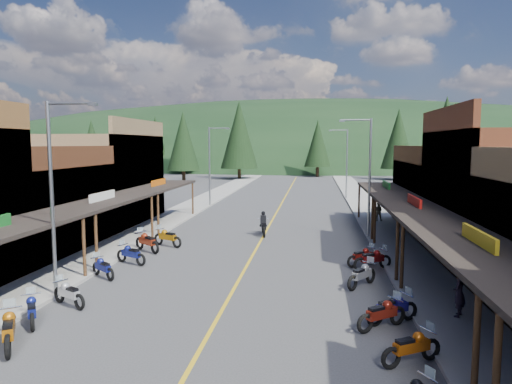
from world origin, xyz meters
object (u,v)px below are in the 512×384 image
(pine_3, at_px, (318,143))
(streetlight_2, at_px, (368,172))
(bike_west_5, at_px, (69,292))
(pine_9, at_px, (461,144))
(bike_west_4, at_px, (32,309))
(bike_east_7, at_px, (373,258))
(pedestrian_east_a, at_px, (459,293))
(pedestrian_east_b, at_px, (378,211))
(shop_west_3, at_px, (97,179))
(bike_west_8, at_px, (147,241))
(pine_10, at_px, (183,141))
(pine_4, at_px, (398,139))
(bike_east_8, at_px, (362,255))
(bike_west_6, at_px, (103,267))
(streetlight_1, at_px, (211,163))
(bike_east_4, at_px, (382,312))
(rider_on_bike, at_px, (264,225))
(streetlight_3, at_px, (346,160))
(streetlight_0, at_px, (55,190))
(shop_west_2, at_px, (22,208))
(pine_11, at_px, (446,137))
(shop_east_3, at_px, (458,196))
(pine_7, at_px, (156,140))
(bike_west_7, at_px, (131,253))
(pine_0, at_px, (92,143))
(pine_8, at_px, (136,146))
(bike_east_3, at_px, (412,346))
(bike_west_3, at_px, (9,328))
(bike_east_5, at_px, (392,307))
(bike_east_6, at_px, (362,274))
(pine_1, at_px, (183,140))
(bike_west_9, at_px, (168,236))
(pine_5, at_px, (471,136))

(pine_3, bearing_deg, streetlight_2, -87.09)
(bike_west_5, bearing_deg, pine_3, 21.45)
(pine_9, height_order, bike_west_4, pine_9)
(bike_east_7, relative_size, pedestrian_east_a, 1.22)
(bike_west_5, xyz_separation_m, pedestrian_east_b, (14.55, 21.15, 0.37))
(shop_west_3, bearing_deg, bike_west_8, -50.53)
(shop_west_3, height_order, pine_10, pine_10)
(pine_4, height_order, bike_east_8, pine_4)
(bike_west_6, bearing_deg, streetlight_2, -12.63)
(streetlight_1, distance_m, bike_east_4, 32.50)
(rider_on_bike, bearing_deg, streetlight_3, 63.25)
(streetlight_0, xyz_separation_m, streetlight_3, (13.90, 36.00, 0.00))
(shop_west_2, distance_m, pine_11, 49.79)
(shop_east_3, height_order, pine_7, pine_7)
(pine_3, height_order, bike_west_7, pine_3)
(pine_0, bearing_deg, pine_8, -50.71)
(bike_east_3, relative_size, bike_east_8, 1.03)
(bike_west_3, height_order, bike_east_3, bike_west_3)
(bike_east_5, xyz_separation_m, rider_on_bike, (-6.24, 14.95, 0.10))
(streetlight_3, height_order, bike_west_7, streetlight_3)
(bike_east_6, xyz_separation_m, rider_on_bike, (-5.59, 10.88, 0.09))
(streetlight_1, distance_m, pedestrian_east_b, 17.71)
(bike_west_7, bearing_deg, bike_west_5, -152.49)
(pine_1, bearing_deg, streetlight_1, -70.45)
(streetlight_3, bearing_deg, pine_11, 31.51)
(shop_west_2, relative_size, pine_3, 0.99)
(pine_3, xyz_separation_m, bike_east_4, (1.77, -73.65, -5.89))
(bike_west_4, height_order, bike_west_9, bike_west_9)
(bike_west_3, distance_m, bike_west_4, 1.90)
(streetlight_2, relative_size, pine_9, 0.74)
(bike_east_3, bearing_deg, pine_0, -177.03)
(bike_east_6, bearing_deg, bike_west_4, -117.41)
(bike_west_5, xyz_separation_m, bike_west_9, (0.47, 10.62, 0.07))
(bike_west_6, bearing_deg, bike_west_7, 30.62)
(streetlight_0, xyz_separation_m, pine_4, (24.95, 66.00, 2.78))
(bike_west_6, relative_size, bike_east_3, 0.97)
(pine_4, height_order, pine_10, pine_4)
(bike_west_5, height_order, bike_west_9, bike_west_9)
(pine_3, bearing_deg, pedestrian_east_a, -86.35)
(bike_west_3, relative_size, bike_west_8, 0.99)
(pine_4, distance_m, bike_west_9, 61.39)
(shop_east_3, xyz_separation_m, bike_east_6, (-8.18, -14.31, -1.92))
(pine_11, distance_m, bike_east_8, 40.50)
(shop_east_3, height_order, bike_east_3, shop_east_3)
(pine_1, relative_size, pine_5, 0.89)
(streetlight_3, bearing_deg, streetlight_2, -90.00)
(streetlight_3, relative_size, bike_west_8, 3.45)
(streetlight_0, xyz_separation_m, rider_on_bike, (6.93, 13.88, -3.76))
(shop_west_2, height_order, pine_10, pine_10)
(bike_west_6, bearing_deg, bike_east_8, -35.57)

